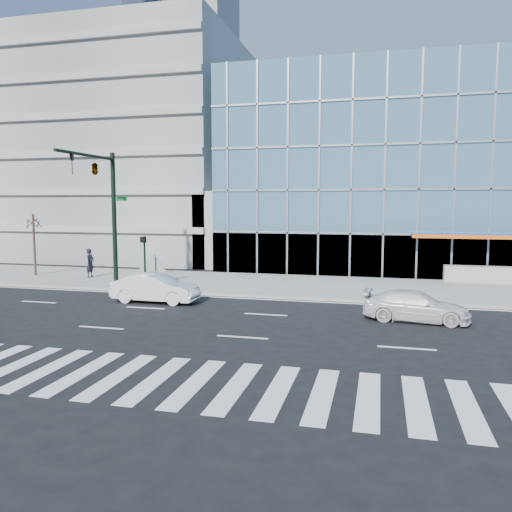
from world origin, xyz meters
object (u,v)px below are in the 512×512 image
at_px(ped_signal_post, 144,253).
at_px(white_suv, 416,306).
at_px(pedestrian, 90,263).
at_px(tilted_panel, 152,269).
at_px(street_tree_near, 33,222).
at_px(traffic_signal, 101,185).
at_px(white_sedan, 155,288).

relative_size(ped_signal_post, white_suv, 0.67).
bearing_deg(pedestrian, ped_signal_post, -116.14).
relative_size(white_suv, tilted_panel, 3.44).
relative_size(ped_signal_post, pedestrian, 1.56).
distance_m(ped_signal_post, tilted_panel, 1.54).
bearing_deg(white_suv, ped_signal_post, 78.69).
distance_m(ped_signal_post, street_tree_near, 9.97).
relative_size(traffic_signal, ped_signal_post, 2.67).
xyz_separation_m(pedestrian, tilted_panel, (5.23, -1.48, -0.05)).
relative_size(ped_signal_post, tilted_panel, 2.31).
distance_m(white_sedan, tilted_panel, 5.20).
bearing_deg(ped_signal_post, pedestrian, 153.83).
relative_size(street_tree_near, white_suv, 0.95).
height_order(white_suv, white_sedan, white_sedan).
relative_size(pedestrian, tilted_panel, 1.47).
distance_m(ped_signal_post, white_suv, 15.82).
bearing_deg(pedestrian, street_tree_near, 90.42).
xyz_separation_m(street_tree_near, tilted_panel, (9.47, -1.46, -2.72)).
distance_m(white_suv, tilted_panel, 16.14).
xyz_separation_m(white_suv, tilted_panel, (-15.11, 5.67, 0.41)).
distance_m(white_suv, white_sedan, 12.77).
height_order(traffic_signal, pedestrian, traffic_signal).
height_order(street_tree_near, tilted_panel, street_tree_near).
height_order(white_suv, tilted_panel, tilted_panel).
xyz_separation_m(white_sedan, pedestrian, (-7.61, 6.09, 0.37)).
height_order(ped_signal_post, white_sedan, ped_signal_post).
height_order(traffic_signal, white_suv, traffic_signal).
height_order(ped_signal_post, street_tree_near, street_tree_near).
xyz_separation_m(ped_signal_post, white_sedan, (2.35, -3.50, -1.40)).
bearing_deg(pedestrian, white_suv, -109.34).
bearing_deg(white_sedan, traffic_signal, 57.59).
height_order(street_tree_near, white_suv, street_tree_near).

